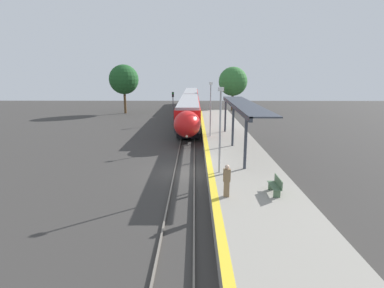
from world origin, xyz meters
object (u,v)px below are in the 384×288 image
at_px(lamppost_near, 220,125).
at_px(person_waiting, 227,180).
at_px(railway_signal, 173,105).
at_px(lamppost_mid, 211,106).
at_px(platform_bench, 276,185).
at_px(train, 190,104).

bearing_deg(lamppost_near, person_waiting, -89.18).
bearing_deg(railway_signal, lamppost_mid, -69.93).
bearing_deg(railway_signal, lamppost_near, -79.15).
bearing_deg(platform_bench, lamppost_near, 127.93).
xyz_separation_m(person_waiting, lamppost_near, (-0.06, 3.93, 2.20)).
distance_m(train, lamppost_near, 32.93).
xyz_separation_m(train, platform_bench, (5.06, -36.28, -0.78)).
distance_m(platform_bench, lamppost_near, 5.15).
bearing_deg(lamppost_near, lamppost_mid, 90.00).
height_order(train, platform_bench, train).
xyz_separation_m(railway_signal, lamppost_mid, (4.66, -12.76, 1.18)).
xyz_separation_m(train, lamppost_near, (2.34, -32.79, 1.85)).
distance_m(platform_bench, lamppost_mid, 15.52).
distance_m(train, platform_bench, 36.64).
bearing_deg(lamppost_near, platform_bench, -52.07).
relative_size(person_waiting, lamppost_near, 0.32).
height_order(platform_bench, person_waiting, person_waiting).
distance_m(person_waiting, lamppost_near, 4.50).
relative_size(railway_signal, lamppost_near, 0.84).
distance_m(railway_signal, lamppost_near, 24.80).
relative_size(train, platform_bench, 32.61).
xyz_separation_m(platform_bench, lamppost_near, (-2.72, 3.49, 2.64)).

